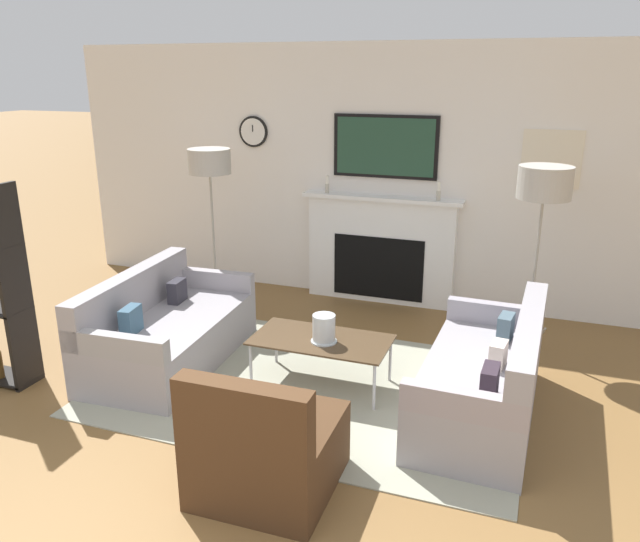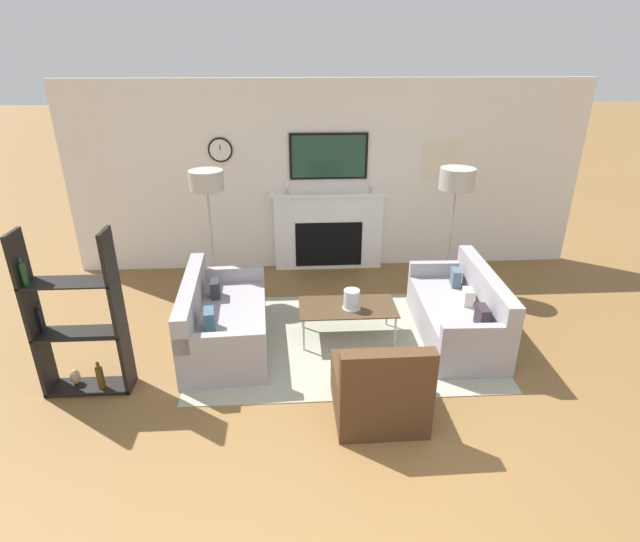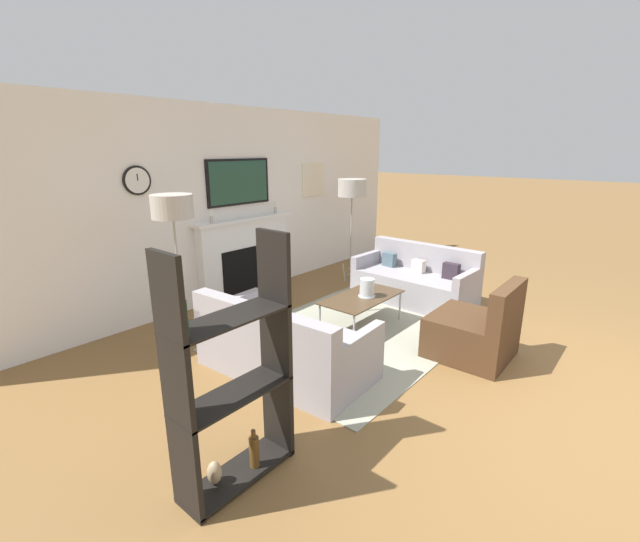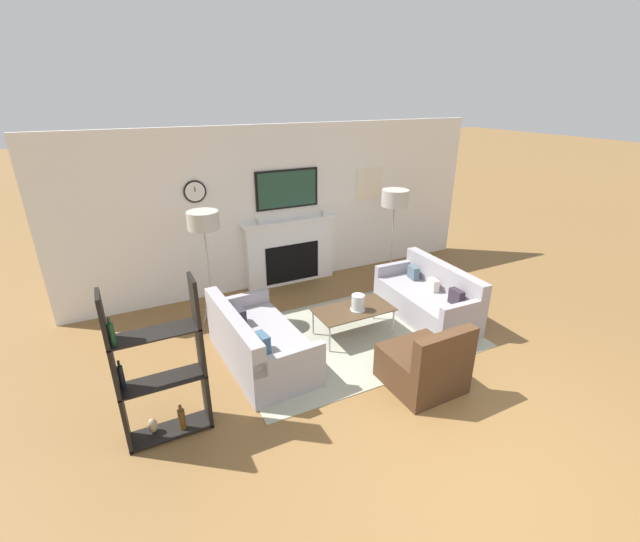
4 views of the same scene
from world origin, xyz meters
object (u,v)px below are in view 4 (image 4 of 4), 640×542
at_px(hurricane_candle, 358,303).
at_px(armchair, 424,366).
at_px(floor_lamp_left, 203,222).
at_px(couch_left, 258,344).
at_px(couch_right, 428,299).
at_px(coffee_table, 354,311).
at_px(floor_lamp_right, 395,199).
at_px(shelf_unit, 160,372).

bearing_deg(hurricane_candle, armchair, -85.67).
distance_m(hurricane_candle, floor_lamp_left, 2.38).
bearing_deg(hurricane_candle, couch_left, -179.87).
bearing_deg(couch_right, armchair, -131.22).
bearing_deg(coffee_table, couch_left, -178.06).
relative_size(couch_left, couch_right, 1.02).
xyz_separation_m(floor_lamp_right, shelf_unit, (-4.13, -2.07, -0.77)).
height_order(floor_lamp_right, shelf_unit, floor_lamp_right).
distance_m(armchair, shelf_unit, 2.83).
bearing_deg(floor_lamp_right, hurricane_candle, -138.38).
bearing_deg(armchair, floor_lamp_left, 124.26).
height_order(hurricane_candle, floor_lamp_left, floor_lamp_left).
relative_size(armchair, floor_lamp_left, 0.51).
bearing_deg(couch_left, armchair, -40.19).
relative_size(coffee_table, floor_lamp_left, 0.65).
bearing_deg(armchair, couch_left, 139.81).
height_order(couch_left, coffee_table, couch_left).
bearing_deg(couch_left, floor_lamp_left, 100.68).
height_order(couch_left, floor_lamp_right, floor_lamp_right).
distance_m(coffee_table, shelf_unit, 2.75).
bearing_deg(floor_lamp_left, coffee_table, -37.75).
bearing_deg(floor_lamp_right, armchair, -117.90).
distance_m(couch_right, hurricane_candle, 1.26).
xyz_separation_m(couch_right, coffee_table, (-1.28, 0.05, 0.09)).
height_order(couch_left, hurricane_candle, couch_left).
xyz_separation_m(hurricane_candle, floor_lamp_left, (-1.69, 1.32, 1.03)).
bearing_deg(floor_lamp_left, floor_lamp_right, 0.00).
distance_m(couch_right, floor_lamp_left, 3.45).
height_order(coffee_table, hurricane_candle, hurricane_candle).
bearing_deg(floor_lamp_left, hurricane_candle, -38.06).
bearing_deg(couch_left, floor_lamp_right, 24.36).
xyz_separation_m(armchair, hurricane_candle, (-0.10, 1.30, 0.22)).
relative_size(couch_left, floor_lamp_right, 1.03).
relative_size(floor_lamp_right, shelf_unit, 1.02).
distance_m(couch_right, coffee_table, 1.28).
bearing_deg(coffee_table, hurricane_candle, -49.58).
relative_size(couch_right, armchair, 2.00).
bearing_deg(armchair, floor_lamp_right, 62.10).
height_order(couch_right, floor_lamp_left, floor_lamp_left).
relative_size(couch_left, shelf_unit, 1.06).
height_order(couch_left, floor_lamp_left, floor_lamp_left).
height_order(couch_right, hurricane_candle, couch_right).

